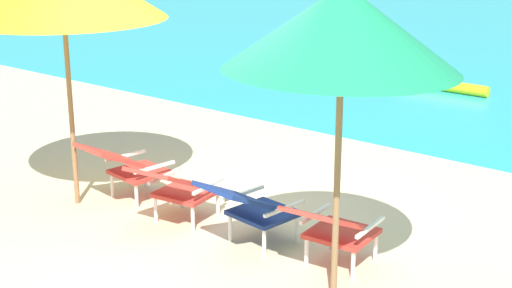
# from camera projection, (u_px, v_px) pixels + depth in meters

# --- Properties ---
(ground_plane) EXTENTS (40.00, 40.00, 0.00)m
(ground_plane) POSITION_uv_depth(u_px,v_px,m) (415.00, 139.00, 10.07)
(ground_plane) COLOR beige
(swim_buoy) EXTENTS (1.60, 0.18, 0.18)m
(swim_buoy) POSITION_uv_depth(u_px,v_px,m) (441.00, 85.00, 12.63)
(swim_buoy) COLOR yellow
(swim_buoy) RESTS_ON ocean_band
(lounge_chair_far_left) EXTENTS (0.65, 0.94, 0.68)m
(lounge_chair_far_left) POSITION_uv_depth(u_px,v_px,m) (126.00, 165.00, 7.81)
(lounge_chair_far_left) COLOR red
(lounge_chair_far_left) RESTS_ON ground_plane
(lounge_chair_near_left) EXTENTS (0.64, 0.93, 0.68)m
(lounge_chair_near_left) POSITION_uv_depth(u_px,v_px,m) (175.00, 186.00, 7.22)
(lounge_chair_near_left) COLOR red
(lounge_chair_near_left) RESTS_ON ground_plane
(lounge_chair_near_right) EXTENTS (0.64, 0.94, 0.68)m
(lounge_chair_near_right) POSITION_uv_depth(u_px,v_px,m) (250.00, 205.00, 6.75)
(lounge_chair_near_right) COLOR navy
(lounge_chair_near_right) RESTS_ON ground_plane
(lounge_chair_far_right) EXTENTS (0.60, 0.91, 0.68)m
(lounge_chair_far_right) POSITION_uv_depth(u_px,v_px,m) (332.00, 227.00, 6.30)
(lounge_chair_far_right) COLOR red
(lounge_chair_far_right) RESTS_ON ground_plane
(beach_umbrella_right) EXTENTS (1.82, 1.84, 2.45)m
(beach_umbrella_right) POSITION_uv_depth(u_px,v_px,m) (342.00, 28.00, 5.32)
(beach_umbrella_right) COLOR olive
(beach_umbrella_right) RESTS_ON ground_plane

